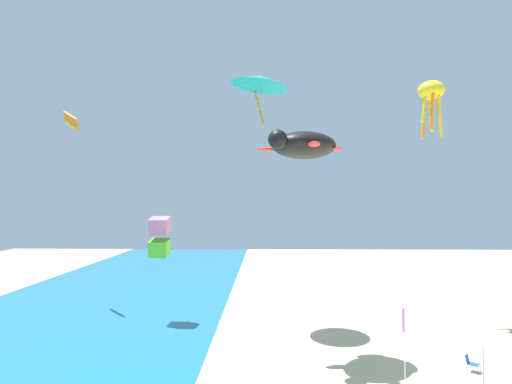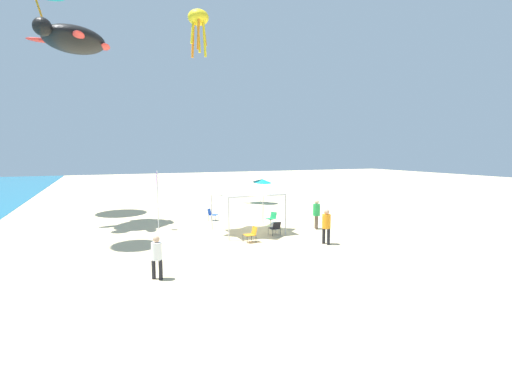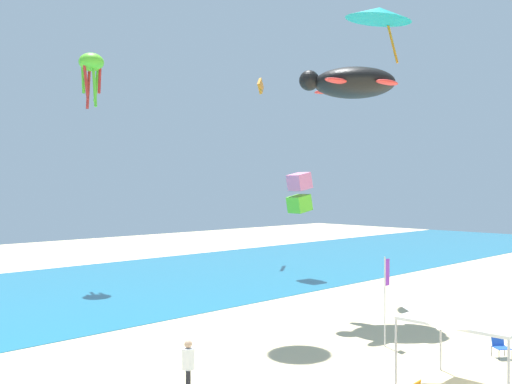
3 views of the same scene
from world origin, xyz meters
name	(u,v)px [view 1 (image 1 of 3)]	position (x,y,z in m)	size (l,w,h in m)	color
folding_chair_facing_ocean	(471,362)	(2.05, 2.83, 0.47)	(0.79, 0.81, 0.82)	black
banner_flag	(404,338)	(0.25, 6.75, 2.20)	(0.36, 0.06, 3.66)	silver
kite_delta_teal	(260,81)	(10.05, 13.66, 17.17)	(4.36, 4.42, 3.49)	teal
kite_turtle_black	(303,145)	(3.93, 11.15, 11.80)	(5.31, 5.33, 1.62)	black
kite_parafoil_orange	(71,121)	(15.45, 29.55, 15.43)	(2.65, 2.19, 1.95)	orange
kite_octopus_yellow	(431,93)	(11.18, 1.26, 16.51)	(1.87, 1.87, 4.14)	yellow
kite_box_pink	(160,237)	(10.89, 20.92, 6.12)	(1.56, 1.37, 2.97)	pink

